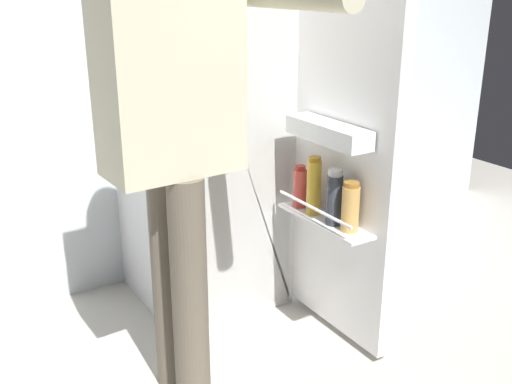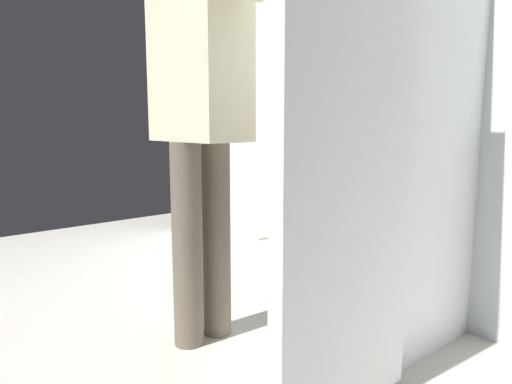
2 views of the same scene
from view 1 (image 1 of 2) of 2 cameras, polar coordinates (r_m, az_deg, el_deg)
name	(u,v)px [view 1 (image 1 of 2)]	position (r m, az deg, el deg)	size (l,w,h in m)	color
ground_plane	(268,348)	(2.50, 1.12, -14.54)	(5.75, 5.75, 0.00)	#B7B2A8
kitchen_wall	(162,4)	(2.85, -8.90, 17.18)	(4.40, 0.10, 2.58)	silver
refrigerator	(212,116)	(2.56, -4.22, 7.22)	(0.65, 1.16, 1.71)	white
person	(174,119)	(1.87, -7.77, 6.89)	(0.55, 0.72, 1.66)	#665B4C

